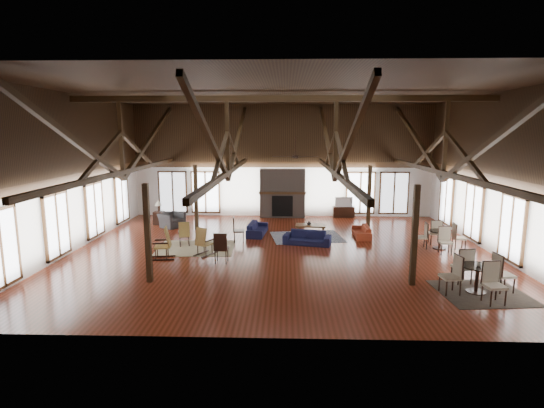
{
  "coord_description": "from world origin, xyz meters",
  "views": [
    {
      "loc": [
        0.17,
        -15.85,
        4.58
      ],
      "look_at": [
        -0.38,
        1.0,
        1.68
      ],
      "focal_mm": 28.0,
      "sensor_mm": 36.0,
      "label": 1
    }
  ],
  "objects_px": {
    "sofa_navy_front": "(307,238)",
    "sofa_navy_left": "(257,229)",
    "cafe_table_near": "(477,274)",
    "tv_console": "(344,212)",
    "sofa_orange": "(362,231)",
    "coffee_table": "(311,226)",
    "armchair": "(172,220)",
    "cafe_table_far": "(440,236)"
  },
  "relations": [
    {
      "from": "armchair",
      "to": "cafe_table_near",
      "type": "distance_m",
      "value": 13.66
    },
    {
      "from": "cafe_table_near",
      "to": "sofa_navy_front",
      "type": "bearing_deg",
      "value": 131.9
    },
    {
      "from": "cafe_table_near",
      "to": "cafe_table_far",
      "type": "xyz_separation_m",
      "value": [
        0.6,
        4.64,
        -0.05
      ]
    },
    {
      "from": "sofa_navy_left",
      "to": "cafe_table_near",
      "type": "height_order",
      "value": "cafe_table_near"
    },
    {
      "from": "coffee_table",
      "to": "sofa_navy_left",
      "type": "bearing_deg",
      "value": -179.74
    },
    {
      "from": "sofa_orange",
      "to": "tv_console",
      "type": "relative_size",
      "value": 1.47
    },
    {
      "from": "tv_console",
      "to": "cafe_table_near",
      "type": "bearing_deg",
      "value": -77.79
    },
    {
      "from": "armchair",
      "to": "tv_console",
      "type": "relative_size",
      "value": 0.93
    },
    {
      "from": "cafe_table_far",
      "to": "tv_console",
      "type": "relative_size",
      "value": 1.72
    },
    {
      "from": "sofa_navy_front",
      "to": "armchair",
      "type": "xyz_separation_m",
      "value": [
        -6.39,
        3.0,
        0.06
      ]
    },
    {
      "from": "sofa_navy_left",
      "to": "tv_console",
      "type": "bearing_deg",
      "value": -41.37
    },
    {
      "from": "sofa_navy_front",
      "to": "coffee_table",
      "type": "height_order",
      "value": "sofa_navy_front"
    },
    {
      "from": "sofa_orange",
      "to": "tv_console",
      "type": "xyz_separation_m",
      "value": [
        -0.2,
        4.37,
        0.04
      ]
    },
    {
      "from": "sofa_orange",
      "to": "armchair",
      "type": "distance_m",
      "value": 8.99
    },
    {
      "from": "coffee_table",
      "to": "cafe_table_near",
      "type": "xyz_separation_m",
      "value": [
        4.38,
        -6.54,
        0.11
      ]
    },
    {
      "from": "cafe_table_near",
      "to": "tv_console",
      "type": "height_order",
      "value": "cafe_table_near"
    },
    {
      "from": "coffee_table",
      "to": "armchair",
      "type": "distance_m",
      "value": 6.8
    },
    {
      "from": "cafe_table_far",
      "to": "sofa_navy_front",
      "type": "bearing_deg",
      "value": 174.74
    },
    {
      "from": "armchair",
      "to": "cafe_table_far",
      "type": "xyz_separation_m",
      "value": [
        11.58,
        -3.48,
        0.16
      ]
    },
    {
      "from": "tv_console",
      "to": "sofa_orange",
      "type": "bearing_deg",
      "value": -87.42
    },
    {
      "from": "tv_console",
      "to": "coffee_table",
      "type": "bearing_deg",
      "value": -115.33
    },
    {
      "from": "sofa_orange",
      "to": "cafe_table_far",
      "type": "height_order",
      "value": "cafe_table_far"
    },
    {
      "from": "sofa_navy_front",
      "to": "cafe_table_far",
      "type": "relative_size",
      "value": 0.98
    },
    {
      "from": "sofa_orange",
      "to": "coffee_table",
      "type": "xyz_separation_m",
      "value": [
        -2.23,
        0.07,
        0.21
      ]
    },
    {
      "from": "sofa_orange",
      "to": "armchair",
      "type": "bearing_deg",
      "value": -99.29
    },
    {
      "from": "cafe_table_far",
      "to": "sofa_orange",
      "type": "bearing_deg",
      "value": 146.48
    },
    {
      "from": "cafe_table_near",
      "to": "sofa_orange",
      "type": "bearing_deg",
      "value": 108.37
    },
    {
      "from": "sofa_orange",
      "to": "cafe_table_near",
      "type": "height_order",
      "value": "cafe_table_near"
    },
    {
      "from": "cafe_table_far",
      "to": "tv_console",
      "type": "height_order",
      "value": "cafe_table_far"
    },
    {
      "from": "sofa_orange",
      "to": "armchair",
      "type": "height_order",
      "value": "armchair"
    },
    {
      "from": "sofa_navy_left",
      "to": "cafe_table_near",
      "type": "distance_m",
      "value": 9.54
    },
    {
      "from": "sofa_orange",
      "to": "coffee_table",
      "type": "bearing_deg",
      "value": -90.54
    },
    {
      "from": "sofa_navy_front",
      "to": "sofa_navy_left",
      "type": "bearing_deg",
      "value": 156.0
    },
    {
      "from": "coffee_table",
      "to": "sofa_orange",
      "type": "bearing_deg",
      "value": 3.4
    },
    {
      "from": "sofa_navy_left",
      "to": "sofa_orange",
      "type": "xyz_separation_m",
      "value": [
        4.6,
        -0.28,
        -0.03
      ]
    },
    {
      "from": "sofa_navy_left",
      "to": "sofa_orange",
      "type": "distance_m",
      "value": 4.61
    },
    {
      "from": "sofa_navy_left",
      "to": "sofa_navy_front",
      "type": "bearing_deg",
      "value": -121.24
    },
    {
      "from": "sofa_orange",
      "to": "coffee_table",
      "type": "height_order",
      "value": "coffee_table"
    },
    {
      "from": "sofa_navy_left",
      "to": "armchair",
      "type": "relative_size",
      "value": 1.76
    },
    {
      "from": "armchair",
      "to": "cafe_table_near",
      "type": "height_order",
      "value": "cafe_table_near"
    },
    {
      "from": "sofa_navy_left",
      "to": "coffee_table",
      "type": "height_order",
      "value": "sofa_navy_left"
    },
    {
      "from": "sofa_navy_left",
      "to": "cafe_table_near",
      "type": "bearing_deg",
      "value": -129.22
    }
  ]
}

